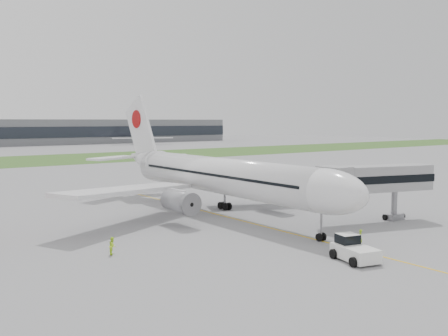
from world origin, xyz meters
TOP-DOWN VIEW (x-y plane):
  - ground at (0.00, 0.00)m, footprint 600.00×600.00m
  - apron_markings at (0.00, -5.00)m, footprint 70.00×70.00m
  - grass_strip at (0.00, 120.00)m, footprint 600.00×50.00m
  - airliner at (0.00, 4.87)m, footprint 48.13×53.95m
  - pushback_tug at (-3.29, -22.03)m, footprint 3.99×5.09m
  - jet_bridge at (12.61, -12.00)m, footprint 16.61×7.78m
  - safety_cone_left at (-0.50, -19.94)m, footprint 0.41×0.41m
  - safety_cone_right at (0.50, -18.21)m, footprint 0.36×0.36m
  - ground_crew_near at (1.61, -19.00)m, footprint 0.78×0.71m
  - ground_crew_far at (-20.75, -6.53)m, footprint 1.06×1.10m
  - distant_aircraft_right at (88.55, 197.23)m, footprint 41.94×39.84m

SIDE VIEW (x-z plane):
  - ground at x=0.00m, z-range 0.00..0.00m
  - apron_markings at x=0.00m, z-range -0.02..0.02m
  - distant_aircraft_right at x=88.55m, z-range -6.35..6.35m
  - grass_strip at x=0.00m, z-range 0.00..0.02m
  - safety_cone_right at x=0.50m, z-range 0.00..0.49m
  - safety_cone_left at x=-0.50m, z-range 0.00..0.56m
  - ground_crew_far at x=-20.75m, z-range 0.00..1.78m
  - ground_crew_near at x=1.61m, z-range 0.00..1.79m
  - pushback_tug at x=-3.29m, z-range -0.09..2.26m
  - jet_bridge at x=12.61m, z-range 1.83..9.44m
  - airliner at x=0.00m, z-range -3.28..14.60m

